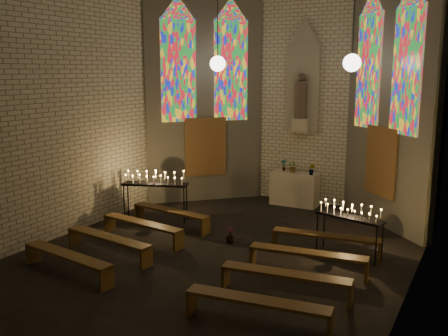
% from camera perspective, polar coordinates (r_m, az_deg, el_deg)
% --- Properties ---
extents(floor, '(12.00, 12.00, 0.00)m').
position_cam_1_polar(floor, '(10.66, -2.59, -11.05)').
color(floor, black).
rests_on(floor, ground).
extents(room, '(8.22, 12.43, 7.00)m').
position_cam_1_polar(room, '(12.88, 5.16, 9.71)').
color(room, beige).
rests_on(room, ground).
extents(altar, '(1.40, 0.60, 1.00)m').
position_cam_1_polar(altar, '(15.22, 8.08, -2.37)').
color(altar, beige).
rests_on(altar, ground).
extents(flower_vase_left, '(0.19, 0.14, 0.36)m').
position_cam_1_polar(flower_vase_left, '(15.30, 6.85, 0.34)').
color(flower_vase_left, '#4C723F').
rests_on(flower_vase_left, altar).
extents(flower_vase_center, '(0.37, 0.35, 0.33)m').
position_cam_1_polar(flower_vase_center, '(15.12, 7.92, 0.13)').
color(flower_vase_center, '#4C723F').
rests_on(flower_vase_center, altar).
extents(flower_vase_right, '(0.21, 0.18, 0.34)m').
position_cam_1_polar(flower_vase_right, '(14.81, 10.01, -0.15)').
color(flower_vase_right, '#4C723F').
rests_on(flower_vase_right, altar).
extents(aisle_flower_pot, '(0.21, 0.21, 0.37)m').
position_cam_1_polar(aisle_flower_pot, '(11.90, 0.70, -7.70)').
color(aisle_flower_pot, '#4C723F').
rests_on(aisle_flower_pot, ground).
extents(votive_stand_left, '(1.80, 1.01, 1.29)m').
position_cam_1_polar(votive_stand_left, '(13.51, -7.91, -1.43)').
color(votive_stand_left, black).
rests_on(votive_stand_left, ground).
extents(votive_stand_right, '(1.57, 0.73, 1.12)m').
position_cam_1_polar(votive_stand_right, '(11.21, 14.17, -5.08)').
color(votive_stand_right, black).
rests_on(votive_stand_right, ground).
extents(pew_left_0, '(2.39, 0.63, 0.46)m').
position_cam_1_polar(pew_left_0, '(13.12, -6.11, -5.11)').
color(pew_left_0, '#533917').
rests_on(pew_left_0, ground).
extents(pew_right_0, '(2.39, 0.63, 0.46)m').
position_cam_1_polar(pew_right_0, '(11.37, 11.56, -7.84)').
color(pew_right_0, '#533917').
rests_on(pew_right_0, ground).
extents(pew_left_1, '(2.39, 0.63, 0.46)m').
position_cam_1_polar(pew_left_1, '(12.19, -9.33, -6.46)').
color(pew_left_1, '#533917').
rests_on(pew_left_1, ground).
extents(pew_right_1, '(2.39, 0.63, 0.46)m').
position_cam_1_polar(pew_right_1, '(10.30, 9.55, -9.82)').
color(pew_right_1, '#533917').
rests_on(pew_right_1, ground).
extents(pew_left_2, '(2.39, 0.63, 0.46)m').
position_cam_1_polar(pew_left_2, '(11.32, -13.08, -8.00)').
color(pew_left_2, '#533917').
rests_on(pew_left_2, ground).
extents(pew_right_2, '(2.39, 0.63, 0.46)m').
position_cam_1_polar(pew_right_2, '(9.25, 7.05, -12.23)').
color(pew_right_2, '#533917').
rests_on(pew_right_2, ground).
extents(pew_left_3, '(2.39, 0.63, 0.46)m').
position_cam_1_polar(pew_left_3, '(10.52, -17.47, -9.74)').
color(pew_left_3, '#533917').
rests_on(pew_left_3, ground).
extents(pew_right_3, '(2.39, 0.63, 0.46)m').
position_cam_1_polar(pew_right_3, '(8.24, 3.85, -15.21)').
color(pew_right_3, '#533917').
rests_on(pew_right_3, ground).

